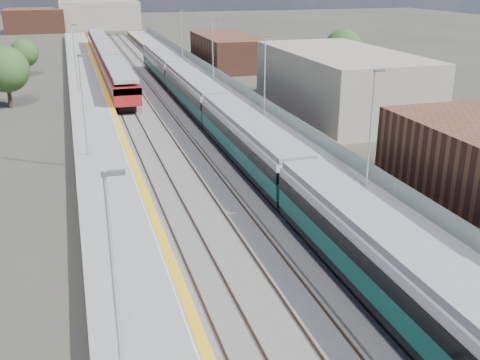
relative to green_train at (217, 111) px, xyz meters
name	(u,v)px	position (x,y,z in m)	size (l,w,h in m)	color
ground	(181,112)	(-1.50, 9.66, -2.20)	(320.00, 320.00, 0.00)	#47443A
ballast_bed	(156,108)	(-3.75, 12.16, -2.17)	(10.50, 155.00, 0.06)	#565451
tracks	(159,104)	(-3.15, 13.84, -2.09)	(8.96, 160.00, 0.17)	#4C3323
platform_right	(223,99)	(3.78, 12.15, -1.66)	(4.70, 155.00, 8.52)	slate
platform_left	(92,108)	(-10.55, 12.15, -1.68)	(4.30, 155.00, 8.52)	slate
green_train	(217,111)	(0.00, 0.00, 0.00)	(2.83, 78.93, 3.12)	black
red_train	(106,57)	(-7.00, 38.37, -0.03)	(2.90, 58.77, 3.66)	black
tree_b	(6,70)	(-18.96, 16.90, 1.98)	(4.90, 4.90, 6.65)	#382619
tree_c	(24,53)	(-18.31, 37.38, 1.10)	(3.88, 3.88, 5.26)	#382619
tree_d	(343,49)	(22.66, 20.50, 2.21)	(5.17, 5.17, 7.00)	#382619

